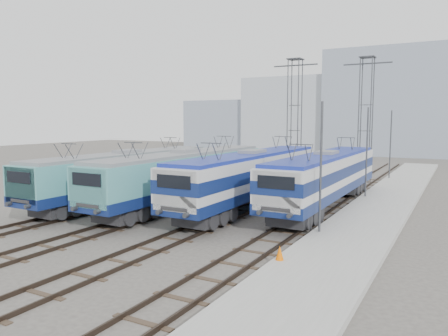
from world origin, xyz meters
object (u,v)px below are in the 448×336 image
(locomotive_center_right, at_px, (251,174))
(catenary_tower_west, at_px, (294,114))
(locomotive_center_left, at_px, (184,173))
(mast_front, at_px, (321,170))
(mast_rear, at_px, (390,146))
(mast_mid, at_px, (367,154))
(locomotive_far_right, at_px, (325,175))
(safety_cone, at_px, (280,253))
(catenary_tower_east, at_px, (366,114))
(locomotive_far_left, at_px, (126,172))

(locomotive_center_right, distance_m, catenary_tower_west, 15.60)
(locomotive_center_left, relative_size, catenary_tower_west, 1.55)
(locomotive_center_left, distance_m, mast_front, 11.50)
(locomotive_center_right, relative_size, mast_rear, 2.67)
(catenary_tower_west, distance_m, mast_rear, 9.99)
(locomotive_center_left, distance_m, mast_mid, 13.75)
(locomotive_far_right, distance_m, safety_cone, 13.07)
(mast_front, relative_size, mast_rear, 1.00)
(catenary_tower_east, bearing_deg, locomotive_center_left, -115.47)
(mast_rear, distance_m, safety_cone, 29.46)
(locomotive_far_left, bearing_deg, catenary_tower_west, 68.76)
(catenary_tower_west, xyz_separation_m, mast_rear, (8.60, 4.00, -3.14))
(catenary_tower_east, bearing_deg, safety_cone, -85.81)
(catenary_tower_west, distance_m, catenary_tower_east, 6.80)
(locomotive_center_right, bearing_deg, mast_rear, 71.37)
(mast_mid, relative_size, mast_rear, 1.00)
(locomotive_center_left, bearing_deg, locomotive_far_left, -167.49)
(locomotive_center_left, height_order, mast_mid, mast_mid)
(mast_front, bearing_deg, locomotive_center_left, 161.49)
(locomotive_center_right, height_order, mast_front, mast_front)
(mast_front, distance_m, mast_rear, 24.00)
(locomotive_center_right, height_order, locomotive_far_right, locomotive_center_right)
(catenary_tower_west, bearing_deg, mast_rear, 24.94)
(safety_cone, bearing_deg, locomotive_far_left, 152.47)
(locomotive_center_left, bearing_deg, mast_rear, 61.96)
(catenary_tower_west, xyz_separation_m, mast_front, (8.60, -20.00, -3.14))
(mast_rear, bearing_deg, catenary_tower_east, -136.40)
(catenary_tower_east, distance_m, mast_rear, 4.28)
(locomotive_far_right, height_order, mast_rear, mast_rear)
(mast_mid, relative_size, safety_cone, 11.55)
(locomotive_center_left, bearing_deg, catenary_tower_west, 82.17)
(mast_rear, bearing_deg, locomotive_far_left, -125.69)
(safety_cone, bearing_deg, catenary_tower_west, 108.56)
(locomotive_center_right, bearing_deg, catenary_tower_east, 75.83)
(catenary_tower_east, bearing_deg, mast_rear, 43.60)
(locomotive_far_left, distance_m, locomotive_center_left, 4.61)
(mast_rear, height_order, safety_cone, mast_rear)
(locomotive_far_left, relative_size, safety_cone, 29.71)
(catenary_tower_east, height_order, mast_mid, catenary_tower_east)
(locomotive_center_right, relative_size, safety_cone, 30.81)
(locomotive_center_left, height_order, safety_cone, locomotive_center_left)
(mast_mid, bearing_deg, locomotive_far_left, -148.61)
(locomotive_far_left, bearing_deg, locomotive_far_right, 19.91)
(catenary_tower_west, height_order, mast_mid, catenary_tower_west)
(catenary_tower_west, relative_size, catenary_tower_east, 1.00)
(locomotive_far_right, xyz_separation_m, safety_cone, (1.75, -12.84, -1.74))
(mast_front, bearing_deg, catenary_tower_west, 113.27)
(catenary_tower_west, relative_size, mast_front, 1.71)
(locomotive_far_left, relative_size, mast_mid, 2.57)
(locomotive_center_left, bearing_deg, locomotive_center_right, 18.81)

